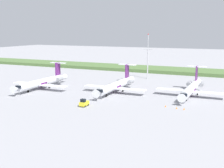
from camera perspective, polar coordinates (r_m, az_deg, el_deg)
ground_plane at (r=122.81m, az=3.79°, el=0.11°), size 500.00×500.00×0.00m
grass_berm at (r=161.20m, az=9.02°, el=2.78°), size 320.00×20.00×1.72m
regional_jet_nearest at (r=114.27m, az=-13.41°, el=0.37°), size 22.81×31.00×9.00m
regional_jet_second at (r=104.79m, az=0.81°, el=-0.24°), size 22.81×31.00×9.00m
regional_jet_third at (r=102.58m, az=15.11°, el=-0.83°), size 22.81×31.00×9.00m
antenna_mast at (r=134.65m, az=6.95°, el=4.62°), size 4.40×0.50×20.35m
baggage_tug at (r=86.09m, az=-5.46°, el=-3.68°), size 1.72×3.20×2.30m
safety_cone_front_marker at (r=86.50m, az=10.36°, el=-4.24°), size 0.44×0.44×0.55m
safety_cone_mid_marker at (r=85.22m, az=12.43°, el=-4.54°), size 0.44×0.44×0.55m
safety_cone_rear_marker at (r=84.63m, az=13.80°, el=-4.70°), size 0.44×0.44×0.55m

